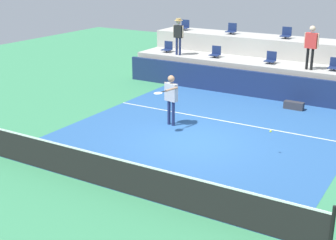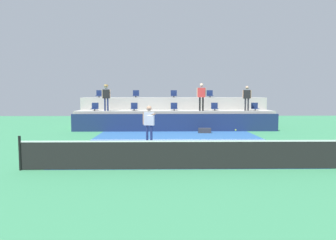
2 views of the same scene
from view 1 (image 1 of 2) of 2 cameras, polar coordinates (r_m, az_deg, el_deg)
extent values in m
plane|color=#388456|center=(15.18, 2.99, -2.65)|extent=(40.00, 40.00, 0.00)
cube|color=#285693|center=(16.02, 4.67, -1.52)|extent=(9.00, 10.00, 0.01)
cube|color=white|center=(17.21, 6.75, -0.11)|extent=(9.00, 0.06, 0.00)
cylinder|color=black|center=(9.97, 19.17, -12.49)|extent=(0.08, 0.08, 1.07)
cube|color=black|center=(11.90, -6.14, -6.62)|extent=(10.40, 0.01, 0.87)
cube|color=white|center=(11.72, -6.22, -4.69)|extent=(10.40, 0.02, 0.05)
cube|color=navy|center=(20.27, 11.05, 4.16)|extent=(13.00, 0.16, 1.10)
cube|color=#ADAAA3|center=(21.45, 12.28, 5.08)|extent=(13.00, 1.80, 1.25)
cube|color=#ADAAA3|center=(23.04, 13.84, 6.98)|extent=(13.00, 1.80, 2.10)
cylinder|color=#2D2D33|center=(23.35, -0.17, 8.30)|extent=(0.08, 0.08, 0.10)
cube|color=navy|center=(23.34, -0.17, 8.47)|extent=(0.44, 0.40, 0.04)
cube|color=navy|center=(23.46, 0.06, 9.04)|extent=(0.44, 0.04, 0.38)
cylinder|color=#2D2D33|center=(22.15, 5.65, 7.63)|extent=(0.08, 0.08, 0.10)
cube|color=navy|center=(22.14, 5.66, 7.81)|extent=(0.44, 0.40, 0.04)
cube|color=navy|center=(22.26, 5.87, 8.41)|extent=(0.44, 0.04, 0.38)
cylinder|color=#2D2D33|center=(21.18, 12.18, 6.79)|extent=(0.08, 0.08, 0.10)
cube|color=navy|center=(21.16, 12.20, 6.98)|extent=(0.44, 0.40, 0.04)
cube|color=navy|center=(21.29, 12.40, 7.61)|extent=(0.44, 0.04, 0.38)
cylinder|color=#2D2D33|center=(20.49, 19.36, 5.76)|extent=(0.08, 0.08, 0.10)
cube|color=navy|center=(20.48, 19.38, 5.95)|extent=(0.44, 0.40, 0.04)
cube|color=navy|center=(20.61, 19.56, 6.61)|extent=(0.44, 0.04, 0.38)
cylinder|color=#2D2D33|center=(24.79, 1.91, 10.89)|extent=(0.08, 0.08, 0.10)
cube|color=navy|center=(24.78, 1.91, 11.05)|extent=(0.44, 0.40, 0.04)
cube|color=navy|center=(24.91, 2.12, 11.57)|extent=(0.44, 0.04, 0.38)
cylinder|color=#2D2D33|center=(23.64, 7.57, 10.35)|extent=(0.08, 0.08, 0.10)
cube|color=navy|center=(23.63, 7.58, 10.52)|extent=(0.44, 0.40, 0.04)
cube|color=navy|center=(23.76, 7.78, 11.07)|extent=(0.44, 0.04, 0.38)
cylinder|color=#2D2D33|center=(22.70, 13.97, 9.63)|extent=(0.08, 0.08, 0.10)
cube|color=navy|center=(22.69, 13.98, 9.80)|extent=(0.44, 0.40, 0.04)
cube|color=navy|center=(22.83, 14.16, 10.38)|extent=(0.44, 0.04, 0.38)
cylinder|color=navy|center=(16.64, 0.12, 0.92)|extent=(0.13, 0.13, 0.88)
cylinder|color=navy|center=(16.51, 0.64, 0.78)|extent=(0.13, 0.13, 0.88)
cube|color=#B2B2B7|center=(16.35, 0.38, 3.37)|extent=(0.50, 0.27, 0.63)
sphere|color=#A87A5B|center=(16.23, 0.39, 5.00)|extent=(0.28, 0.28, 0.24)
cylinder|color=#A87A5B|center=(16.53, -0.32, 3.60)|extent=(0.08, 0.08, 0.59)
cylinder|color=#A87A5B|center=(15.92, 0.44, 3.73)|extent=(0.18, 0.56, 0.07)
cylinder|color=black|center=(15.65, -0.49, 3.47)|extent=(0.09, 0.26, 0.04)
ellipsoid|color=silver|center=(15.45, -1.20, 3.27)|extent=(0.32, 0.37, 0.03)
cylinder|color=navy|center=(22.68, 1.06, 8.90)|extent=(0.12, 0.12, 0.81)
cylinder|color=navy|center=(22.57, 1.45, 8.85)|extent=(0.12, 0.12, 0.81)
cube|color=black|center=(22.52, 1.27, 10.62)|extent=(0.46, 0.22, 0.58)
sphere|color=beige|center=(22.46, 1.27, 11.74)|extent=(0.24, 0.24, 0.22)
cylinder|color=beige|center=(22.66, 0.73, 10.72)|extent=(0.08, 0.08, 0.54)
cylinder|color=beige|center=(22.37, 1.81, 10.60)|extent=(0.08, 0.08, 0.54)
cylinder|color=tan|center=(22.45, 1.28, 11.93)|extent=(0.43, 0.43, 0.01)
cylinder|color=tan|center=(22.44, 1.28, 12.05)|extent=(0.25, 0.25, 0.09)
cylinder|color=black|center=(20.37, 16.45, 7.10)|extent=(0.12, 0.12, 0.88)
cylinder|color=black|center=(20.29, 16.98, 7.02)|extent=(0.12, 0.12, 0.88)
cube|color=red|center=(20.20, 16.92, 9.15)|extent=(0.50, 0.24, 0.62)
sphere|color=beige|center=(20.13, 17.04, 10.49)|extent=(0.27, 0.27, 0.24)
cylinder|color=beige|center=(20.30, 16.20, 9.31)|extent=(0.08, 0.08, 0.59)
cylinder|color=beige|center=(20.10, 17.65, 9.09)|extent=(0.08, 0.08, 0.59)
sphere|color=#CCE033|center=(14.24, 12.28, -1.34)|extent=(0.07, 0.07, 0.07)
cube|color=#333338|center=(19.08, 14.94, 1.71)|extent=(0.76, 0.28, 0.30)
camera|label=2|loc=(8.12, -61.56, -14.90)|focal=33.54mm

